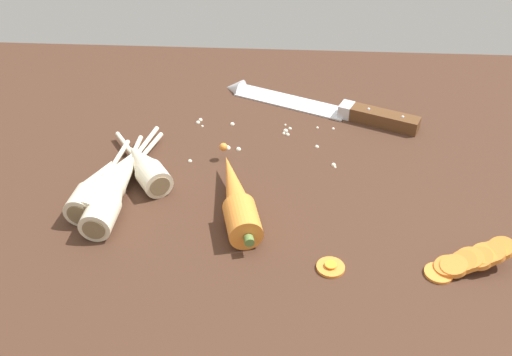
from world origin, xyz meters
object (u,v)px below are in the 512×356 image
object	(u,v)px
whole_carrot	(236,197)
parsnip_mid_right	(96,186)
chefs_knife	(314,105)
carrot_slice_stack	(470,260)
carrot_slice_stray_near	(331,266)
parsnip_front	(113,181)
parsnip_mid_left	(144,166)
parsnip_outer	(119,178)
parsnip_back	(111,193)

from	to	relation	value
whole_carrot	parsnip_mid_right	distance (cm)	18.90
chefs_knife	carrot_slice_stack	world-z (taller)	carrot_slice_stack
parsnip_mid_right	carrot_slice_stray_near	bearing A→B (deg)	-20.38
parsnip_front	carrot_slice_stack	bearing A→B (deg)	-14.81
whole_carrot	parsnip_front	xyz separation A→B (cm)	(-16.96, 2.63, -0.12)
parsnip_front	carrot_slice_stack	distance (cm)	46.30
parsnip_front	carrot_slice_stray_near	world-z (taller)	parsnip_front
parsnip_front	parsnip_mid_left	xyz separation A→B (cm)	(3.52, 3.70, 0.00)
parsnip_mid_left	carrot_slice_stray_near	xyz separation A→B (cm)	(25.34, -16.53, -1.62)
parsnip_outer	carrot_slice_stray_near	distance (cm)	31.30
whole_carrot	parsnip_mid_left	distance (cm)	14.86
whole_carrot	parsnip_back	bearing A→B (deg)	-179.68
parsnip_front	parsnip_back	xyz separation A→B (cm)	(0.53, -2.73, 0.00)
whole_carrot	parsnip_mid_right	size ratio (longest dim) A/B	1.13
parsnip_outer	parsnip_front	bearing A→B (deg)	-135.29
whole_carrot	parsnip_mid_left	world-z (taller)	whole_carrot
parsnip_mid_left	carrot_slice_stray_near	world-z (taller)	parsnip_mid_left
whole_carrot	carrot_slice_stack	world-z (taller)	whole_carrot
parsnip_front	parsnip_mid_left	size ratio (longest dim) A/B	1.49
parsnip_front	carrot_slice_stray_near	bearing A→B (deg)	-23.97
carrot_slice_stray_near	carrot_slice_stack	bearing A→B (deg)	3.55
carrot_slice_stray_near	chefs_knife	bearing A→B (deg)	91.92
chefs_knife	parsnip_mid_left	world-z (taller)	parsnip_mid_left
carrot_slice_stack	carrot_slice_stray_near	xyz separation A→B (cm)	(-15.91, -0.99, -0.95)
whole_carrot	chefs_knife	bearing A→B (deg)	69.20
chefs_knife	parsnip_front	size ratio (longest dim) A/B	1.43
parsnip_back	parsnip_outer	xyz separation A→B (cm)	(0.12, 3.37, 0.00)
chefs_knife	parsnip_front	distance (cm)	37.46
carrot_slice_stack	parsnip_front	bearing A→B (deg)	165.19
whole_carrot	parsnip_outer	distance (cm)	16.64
parsnip_mid_right	carrot_slice_stray_near	world-z (taller)	parsnip_mid_right
parsnip_mid_left	parsnip_mid_right	size ratio (longest dim) A/B	0.82
carrot_slice_stray_near	parsnip_back	bearing A→B (deg)	160.37
carrot_slice_stray_near	parsnip_outer	bearing A→B (deg)	154.47
parsnip_mid_left	parsnip_back	distance (cm)	7.09
parsnip_outer	carrot_slice_stray_near	size ratio (longest dim) A/B	5.94
chefs_knife	carrot_slice_stray_near	xyz separation A→B (cm)	(1.28, -38.14, -0.29)
parsnip_front	parsnip_outer	bearing A→B (deg)	44.71
parsnip_back	carrot_slice_stray_near	world-z (taller)	parsnip_back
parsnip_outer	carrot_slice_stack	distance (cm)	45.85
carrot_slice_stack	parsnip_back	bearing A→B (deg)	168.36
parsnip_mid_left	carrot_slice_stray_near	distance (cm)	30.30
chefs_knife	parsnip_mid_right	distance (cm)	39.80
parsnip_outer	carrot_slice_stack	size ratio (longest dim) A/B	1.89
whole_carrot	carrot_slice_stack	distance (cm)	29.29
parsnip_back	parsnip_outer	world-z (taller)	same
parsnip_back	carrot_slice_stray_near	xyz separation A→B (cm)	(28.32, -10.10, -1.62)
whole_carrot	carrot_slice_stack	bearing A→B (deg)	-18.32
whole_carrot	carrot_slice_stray_near	bearing A→B (deg)	-40.60
whole_carrot	parsnip_outer	bearing A→B (deg)	168.64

